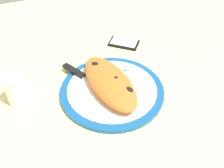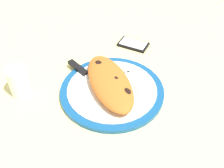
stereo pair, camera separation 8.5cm
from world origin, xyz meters
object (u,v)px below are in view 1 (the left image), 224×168
object	(u,v)px
calzone	(110,82)
knife	(81,75)
fork	(129,77)
water_glass	(17,92)
plate	(112,91)
smartphone	(124,43)

from	to	relation	value
calzone	knife	world-z (taller)	calzone
fork	water_glass	bearing A→B (deg)	84.90
plate	smartphone	world-z (taller)	plate
plate	calzone	bearing A→B (deg)	37.91
fork	calzone	bearing A→B (deg)	107.79
plate	water_glass	xyz separation A→B (cm)	(6.31, 27.91, 3.34)
fork	water_glass	world-z (taller)	water_glass
smartphone	water_glass	distance (cm)	45.15
plate	knife	distance (cm)	12.06
plate	smartphone	xyz separation A→B (cm)	(23.56, -13.67, -0.25)
calzone	fork	world-z (taller)	calzone
plate	knife	xyz separation A→B (cm)	(9.26, 7.61, 1.37)
calzone	water_glass	world-z (taller)	water_glass
fork	smartphone	world-z (taller)	fork
plate	fork	xyz separation A→B (cm)	(3.18, -7.12, 1.08)
fork	knife	distance (cm)	15.93
fork	smartphone	bearing A→B (deg)	-17.83
knife	smartphone	distance (cm)	25.68
fork	water_glass	size ratio (longest dim) A/B	1.84
fork	smartphone	xyz separation A→B (cm)	(20.37, -6.55, -1.33)
smartphone	fork	bearing A→B (deg)	162.17
knife	water_glass	distance (cm)	20.61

